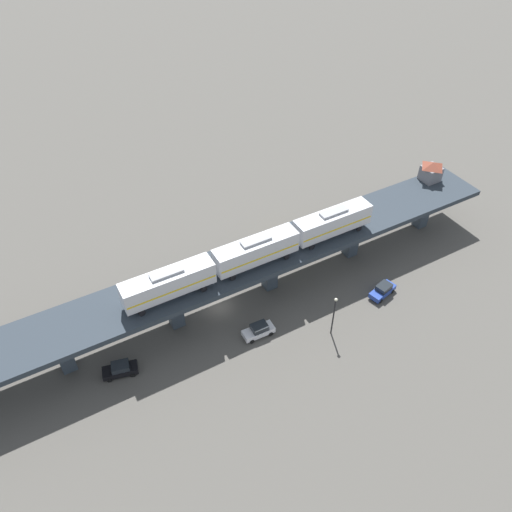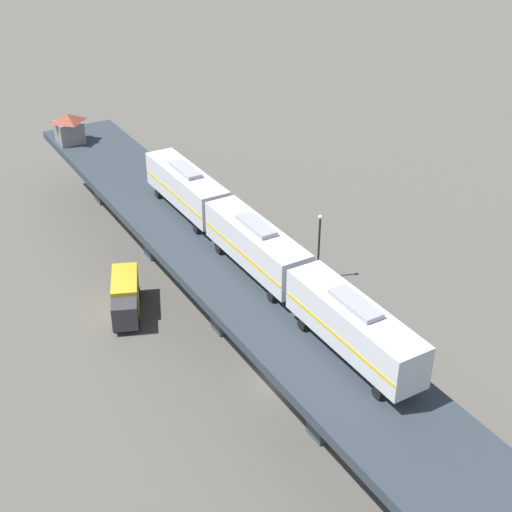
# 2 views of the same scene
# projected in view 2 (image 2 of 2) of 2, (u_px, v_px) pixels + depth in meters

# --- Properties ---
(ground_plane) EXTENTS (400.00, 400.00, 0.00)m
(ground_plane) POSITION_uv_depth(u_px,v_px,m) (275.00, 384.00, 56.53)
(ground_plane) COLOR #4C4944
(elevated_viaduct) EXTENTS (21.28, 92.27, 7.12)m
(elevated_viaduct) POSITION_uv_depth(u_px,v_px,m) (275.00, 319.00, 53.56)
(elevated_viaduct) COLOR #283039
(elevated_viaduct) RESTS_ON ground
(subway_train) EXTENTS (8.02, 37.22, 4.45)m
(subway_train) POSITION_uv_depth(u_px,v_px,m) (256.00, 245.00, 56.27)
(subway_train) COLOR silver
(subway_train) RESTS_ON elevated_viaduct
(signal_hut) EXTENTS (3.64, 3.64, 3.40)m
(signal_hut) POSITION_uv_depth(u_px,v_px,m) (69.00, 127.00, 81.35)
(signal_hut) COLOR slate
(signal_hut) RESTS_ON elevated_viaduct
(street_car_black) EXTENTS (2.28, 4.55, 1.89)m
(street_car_black) POSITION_uv_depth(u_px,v_px,m) (461.00, 490.00, 46.08)
(street_car_black) COLOR black
(street_car_black) RESTS_ON ground
(street_car_white) EXTENTS (2.29, 4.56, 1.89)m
(street_car_white) POSITION_uv_depth(u_px,v_px,m) (333.00, 330.00, 61.13)
(street_car_white) COLOR silver
(street_car_white) RESTS_ON ground
(street_car_blue) EXTENTS (3.29, 4.75, 1.89)m
(street_car_blue) POSITION_uv_depth(u_px,v_px,m) (243.00, 230.00, 76.80)
(street_car_blue) COLOR #233D93
(street_car_blue) RESTS_ON ground
(delivery_truck) EXTENTS (3.97, 7.53, 3.20)m
(delivery_truck) POSITION_uv_depth(u_px,v_px,m) (125.00, 296.00, 64.19)
(delivery_truck) COLOR #333338
(delivery_truck) RESTS_ON ground
(street_lamp) EXTENTS (0.44, 0.44, 6.94)m
(street_lamp) POSITION_uv_depth(u_px,v_px,m) (319.00, 241.00, 68.10)
(street_lamp) COLOR black
(street_lamp) RESTS_ON ground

